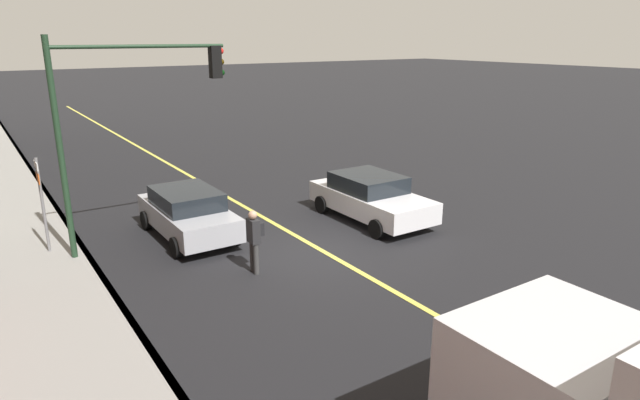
% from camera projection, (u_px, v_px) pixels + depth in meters
% --- Properties ---
extents(ground, '(200.00, 200.00, 0.00)m').
position_uv_depth(ground, '(323.00, 251.00, 15.47)').
color(ground, black).
extents(sidewalk_slab, '(80.00, 2.93, 0.15)m').
position_uv_depth(sidewalk_slab, '(50.00, 317.00, 11.72)').
color(sidewalk_slab, gray).
rests_on(sidewalk_slab, ground).
extents(curb_edge, '(80.00, 0.16, 0.15)m').
position_uv_depth(curb_edge, '(116.00, 300.00, 12.45)').
color(curb_edge, slate).
rests_on(curb_edge, ground).
extents(lane_stripe_center, '(80.00, 0.16, 0.01)m').
position_uv_depth(lane_stripe_center, '(323.00, 251.00, 15.47)').
color(lane_stripe_center, '#D8CC4C').
rests_on(lane_stripe_center, ground).
extents(car_silver, '(4.20, 1.97, 1.47)m').
position_uv_depth(car_silver, '(188.00, 212.00, 16.39)').
color(car_silver, '#A8AAB2').
rests_on(car_silver, ground).
extents(car_white, '(4.52, 2.13, 1.50)m').
position_uv_depth(car_white, '(370.00, 197.00, 17.99)').
color(car_white, silver).
rests_on(car_white, ground).
extents(pedestrian_with_backpack, '(0.40, 0.37, 1.67)m').
position_uv_depth(pedestrian_with_backpack, '(254.00, 237.00, 13.83)').
color(pedestrian_with_backpack, '#383838').
rests_on(pedestrian_with_backpack, ground).
extents(traffic_light_mast, '(0.28, 4.68, 5.88)m').
position_uv_depth(traffic_light_mast, '(127.00, 106.00, 14.52)').
color(traffic_light_mast, '#1E3823').
rests_on(traffic_light_mast, ground).
extents(street_sign_post, '(0.60, 0.08, 2.78)m').
position_uv_depth(street_sign_post, '(42.00, 199.00, 14.68)').
color(street_sign_post, slate).
rests_on(street_sign_post, ground).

